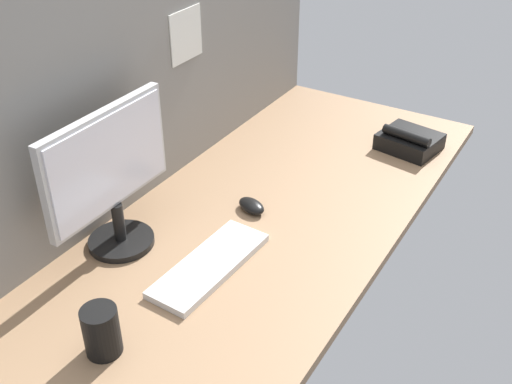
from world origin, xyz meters
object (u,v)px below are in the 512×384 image
object	(u,v)px
monitor	(110,175)
mug_black_travel	(101,331)
keyboard	(210,265)
mouse	(251,206)
desk_phone	(409,141)

from	to	relation	value
monitor	mug_black_travel	world-z (taller)	monitor
keyboard	mouse	distance (cm)	28.72
keyboard	mug_black_travel	bearing A→B (deg)	176.55
monitor	keyboard	size ratio (longest dim) A/B	1.14
monitor	desk_phone	distance (cm)	107.18
keyboard	desk_phone	bearing A→B (deg)	-11.67
mug_black_travel	desk_phone	bearing A→B (deg)	-11.89
desk_phone	keyboard	bearing A→B (deg)	165.81
keyboard	desk_phone	size ratio (longest dim) A/B	1.71
keyboard	mug_black_travel	world-z (taller)	mug_black_travel
monitor	desk_phone	bearing A→B (deg)	-28.25
mug_black_travel	desk_phone	xyz separation A→B (cm)	(124.70, -26.26, -2.77)
monitor	keyboard	bearing A→B (deg)	-82.00
monitor	mouse	size ratio (longest dim) A/B	4.40
mouse	mug_black_travel	distance (cm)	64.09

